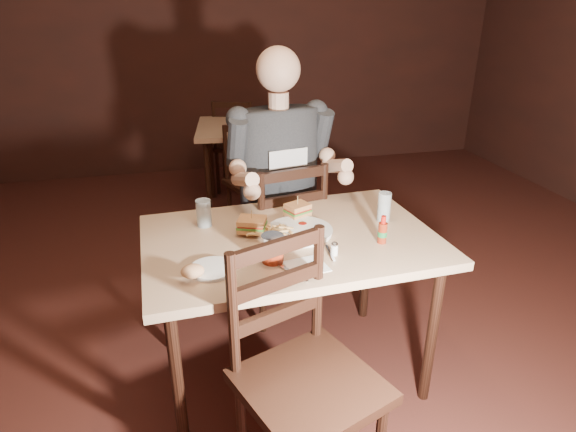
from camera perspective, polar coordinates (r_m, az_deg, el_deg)
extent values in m
plane|color=black|center=(2.59, 4.40, -18.07)|extent=(7.00, 7.00, 0.00)
plane|color=#3C1C15|center=(5.37, -7.31, 20.25)|extent=(6.00, 0.00, 6.00)
cube|color=tan|center=(2.17, 0.31, -2.94)|extent=(1.33, 0.92, 0.04)
cylinder|color=black|center=(2.03, -12.92, -19.01)|extent=(0.05, 0.05, 0.73)
cylinder|color=black|center=(2.58, -14.14, -8.74)|extent=(0.05, 0.05, 0.73)
cylinder|color=black|center=(2.32, 16.69, -13.30)|extent=(0.05, 0.05, 0.73)
cylinder|color=black|center=(2.82, 9.30, -5.39)|extent=(0.05, 0.05, 0.73)
cube|color=tan|center=(4.20, -5.17, 10.37)|extent=(0.90, 0.90, 0.04)
cylinder|color=black|center=(4.01, -9.45, 3.73)|extent=(0.04, 0.04, 0.73)
cylinder|color=black|center=(4.62, -9.08, 6.46)|extent=(0.04, 0.04, 0.73)
cylinder|color=black|center=(4.02, -0.30, 4.11)|extent=(0.04, 0.04, 0.73)
cylinder|color=black|center=(4.63, -1.10, 6.79)|extent=(0.04, 0.04, 0.73)
cylinder|color=white|center=(2.18, 1.37, -1.89)|extent=(0.31, 0.31, 0.02)
ellipsoid|color=maroon|center=(2.23, 1.73, -0.88)|extent=(0.04, 0.04, 0.01)
cylinder|color=silver|center=(2.27, -9.95, 0.34)|extent=(0.07, 0.07, 0.13)
cylinder|color=silver|center=(2.33, 11.32, 1.07)|extent=(0.07, 0.07, 0.14)
cube|color=white|center=(1.92, 2.23, -5.96)|extent=(0.18, 0.17, 0.00)
cube|color=silver|center=(1.88, 0.15, -6.51)|extent=(0.11, 0.19, 0.00)
cube|color=silver|center=(2.02, 5.01, -4.37)|extent=(0.02, 0.14, 0.00)
cylinder|color=white|center=(1.91, -8.96, -6.31)|extent=(0.18, 0.18, 0.01)
ellipsoid|color=tan|center=(1.85, -11.25, -6.43)|extent=(0.09, 0.08, 0.05)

